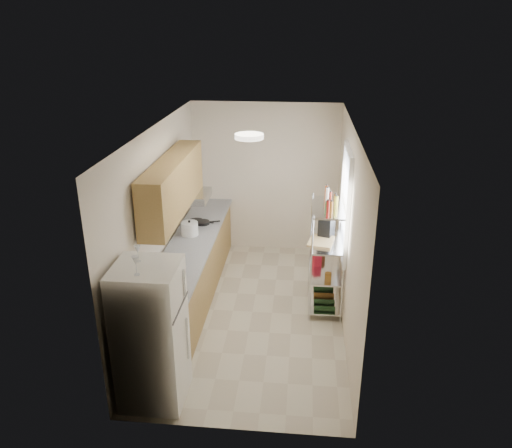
% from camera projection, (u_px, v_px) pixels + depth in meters
% --- Properties ---
extents(room, '(2.52, 4.42, 2.62)m').
position_uv_depth(room, '(252.00, 227.00, 6.56)').
color(room, '#BDB399').
rests_on(room, ground).
extents(counter_run, '(0.63, 3.51, 0.90)m').
position_uv_depth(counter_run, '(194.00, 266.00, 7.37)').
color(counter_run, olive).
rests_on(counter_run, ground).
extents(upper_cabinets, '(0.33, 2.20, 0.72)m').
position_uv_depth(upper_cabinets, '(173.00, 185.00, 6.56)').
color(upper_cabinets, olive).
rests_on(upper_cabinets, room).
extents(range_hood, '(0.50, 0.60, 0.12)m').
position_uv_depth(range_hood, '(192.00, 196.00, 7.45)').
color(range_hood, '#B7BABC').
rests_on(range_hood, room).
extents(window, '(0.06, 1.00, 1.46)m').
position_uv_depth(window, '(346.00, 203.00, 6.68)').
color(window, white).
rests_on(window, room).
extents(bakers_rack, '(0.45, 0.90, 1.73)m').
position_uv_depth(bakers_rack, '(327.00, 234.00, 6.82)').
color(bakers_rack, silver).
rests_on(bakers_rack, ground).
extents(ceiling_dome, '(0.34, 0.34, 0.05)m').
position_uv_depth(ceiling_dome, '(249.00, 136.00, 5.81)').
color(ceiling_dome, white).
rests_on(ceiling_dome, room).
extents(refrigerator, '(0.65, 0.65, 1.59)m').
position_uv_depth(refrigerator, '(151.00, 335.00, 5.18)').
color(refrigerator, white).
rests_on(refrigerator, ground).
extents(wine_glass_a, '(0.07, 0.07, 0.19)m').
position_uv_depth(wine_glass_a, '(136.00, 266.00, 4.68)').
color(wine_glass_a, silver).
rests_on(wine_glass_a, refrigerator).
extents(wine_glass_b, '(0.06, 0.06, 0.17)m').
position_uv_depth(wine_glass_b, '(138.00, 254.00, 4.94)').
color(wine_glass_b, silver).
rests_on(wine_glass_b, refrigerator).
extents(rice_cooker, '(0.25, 0.25, 0.20)m').
position_uv_depth(rice_cooker, '(190.00, 229.00, 7.29)').
color(rice_cooker, silver).
rests_on(rice_cooker, counter_run).
extents(frying_pan_large, '(0.27, 0.27, 0.04)m').
position_uv_depth(frying_pan_large, '(196.00, 222.00, 7.75)').
color(frying_pan_large, black).
rests_on(frying_pan_large, counter_run).
extents(frying_pan_small, '(0.27, 0.27, 0.04)m').
position_uv_depth(frying_pan_small, '(203.00, 223.00, 7.72)').
color(frying_pan_small, black).
rests_on(frying_pan_small, counter_run).
extents(cutting_board, '(0.40, 0.47, 0.03)m').
position_uv_depth(cutting_board, '(321.00, 241.00, 6.81)').
color(cutting_board, tan).
rests_on(cutting_board, bakers_rack).
extents(espresso_machine, '(0.25, 0.31, 0.31)m').
position_uv_depth(espresso_machine, '(327.00, 226.00, 6.96)').
color(espresso_machine, black).
rests_on(espresso_machine, bakers_rack).
extents(storage_bag, '(0.15, 0.18, 0.17)m').
position_uv_depth(storage_bag, '(316.00, 259.00, 7.15)').
color(storage_bag, red).
rests_on(storage_bag, bakers_rack).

